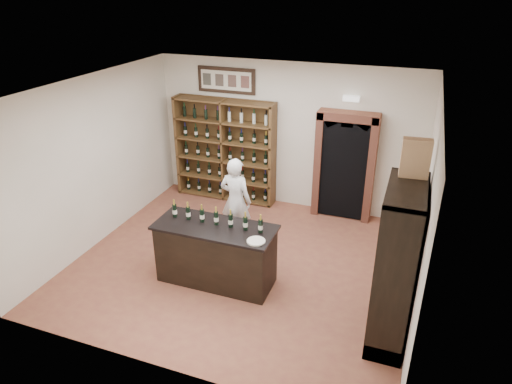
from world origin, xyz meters
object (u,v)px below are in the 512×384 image
tasting_counter (216,254)px  counter_bottle_0 (175,211)px  shopkeeper (236,201)px  wine_crate (416,158)px  wine_shelf (226,150)px  side_cabinet (395,289)px

tasting_counter → counter_bottle_0: bearing=175.0°
shopkeeper → wine_crate: 3.54m
counter_bottle_0 → shopkeeper: 1.35m
tasting_counter → counter_bottle_0: (-0.72, 0.06, 0.61)m
wine_shelf → shopkeeper: size_ratio=1.35×
side_cabinet → wine_shelf: bearing=139.8°
side_cabinet → shopkeeper: side_cabinet is taller
counter_bottle_0 → wine_crate: wine_crate is taller
side_cabinet → shopkeeper: (-2.91, 1.56, 0.06)m
tasting_counter → side_cabinet: bearing=-6.3°
wine_shelf → tasting_counter: size_ratio=1.17×
wine_crate → shopkeeper: bearing=153.0°
shopkeeper → wine_crate: wine_crate is taller
tasting_counter → side_cabinet: (2.72, -0.30, 0.26)m
counter_bottle_0 → shopkeeper: shopkeeper is taller
tasting_counter → side_cabinet: side_cabinet is taller
wine_shelf → counter_bottle_0: bearing=-82.5°
wine_shelf → side_cabinet: same height
wine_shelf → wine_crate: size_ratio=4.48×
wine_shelf → wine_crate: 4.96m
counter_bottle_0 → shopkeeper: (0.54, 1.20, -0.30)m
wine_crate → side_cabinet: bearing=-93.5°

